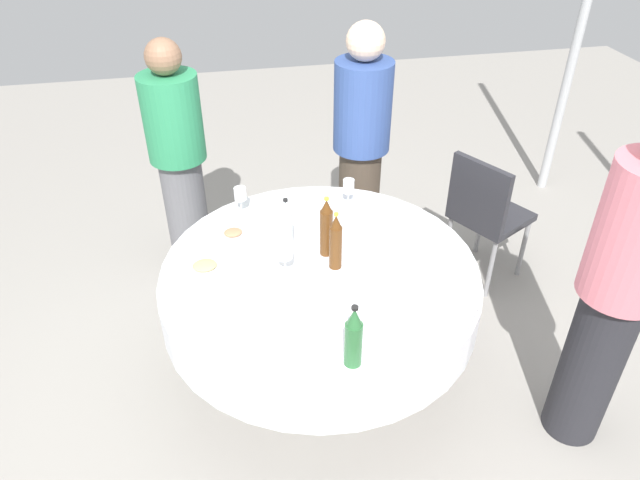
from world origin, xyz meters
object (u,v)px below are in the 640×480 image
at_px(wine_glass_rear, 240,195).
at_px(person_west, 179,160).
at_px(bottle_brown_rear, 336,242).
at_px(plate_east, 412,323).
at_px(bottle_green_left, 353,338).
at_px(chair_mid, 485,210).
at_px(bottle_clear_near, 286,225).
at_px(plate_outer, 205,268).
at_px(dining_table, 320,289).
at_px(plate_south, 233,235).
at_px(wine_glass_mid, 285,251).
at_px(person_left, 361,149).
at_px(bottle_brown_west, 326,228).
at_px(wine_glass_right, 349,187).
at_px(person_near, 618,291).

bearing_deg(wine_glass_rear, person_west, -61.63).
height_order(bottle_brown_rear, plate_east, bottle_brown_rear).
distance_m(bottle_green_left, chair_mid, 1.74).
bearing_deg(bottle_clear_near, chair_mid, -160.68).
distance_m(bottle_brown_rear, chair_mid, 1.32).
distance_m(bottle_green_left, bottle_brown_rear, 0.61).
bearing_deg(wine_glass_rear, plate_outer, 65.51).
bearing_deg(dining_table, plate_south, -39.69).
bearing_deg(person_west, wine_glass_mid, -97.25).
height_order(wine_glass_mid, plate_east, wine_glass_mid).
bearing_deg(person_left, plate_outer, -112.56).
bearing_deg(bottle_brown_west, person_west, -56.64).
xyz_separation_m(wine_glass_right, plate_east, (-0.03, 1.00, -0.09)).
distance_m(plate_south, chair_mid, 1.58).
bearing_deg(person_near, plate_east, -69.76).
bearing_deg(plate_outer, wine_glass_rear, -114.49).
bearing_deg(plate_south, wine_glass_rear, -105.78).
height_order(bottle_brown_west, wine_glass_rear, bottle_brown_west).
height_order(wine_glass_mid, person_west, person_west).
height_order(wine_glass_right, plate_east, wine_glass_right).
bearing_deg(bottle_brown_rear, dining_table, -21.22).
distance_m(bottle_brown_west, person_near, 1.28).
xyz_separation_m(plate_south, plate_outer, (0.15, 0.25, 0.00)).
relative_size(plate_south, plate_east, 0.82).
bearing_deg(wine_glass_mid, plate_east, 135.34).
bearing_deg(wine_glass_mid, person_near, 157.22).
xyz_separation_m(wine_glass_rear, wine_glass_mid, (-0.15, 0.56, 0.01)).
height_order(bottle_brown_rear, person_left, person_left).
bearing_deg(person_west, dining_table, -90.00).
relative_size(bottle_brown_west, plate_south, 1.55).
xyz_separation_m(bottle_clear_near, wine_glass_rear, (0.19, -0.36, -0.02)).
relative_size(bottle_brown_rear, wine_glass_right, 2.07).
xyz_separation_m(wine_glass_mid, person_west, (0.47, -1.15, -0.07)).
relative_size(wine_glass_right, person_left, 0.09).
distance_m(plate_east, chair_mid, 1.42).
bearing_deg(plate_east, wine_glass_right, -88.32).
relative_size(plate_outer, person_left, 0.16).
bearing_deg(bottle_brown_rear, plate_south, -37.35).
distance_m(bottle_brown_rear, plate_south, 0.58).
bearing_deg(plate_east, plate_south, -49.69).
height_order(dining_table, bottle_brown_west, bottle_brown_west).
bearing_deg(plate_east, bottle_brown_west, -66.48).
height_order(bottle_green_left, wine_glass_right, bottle_green_left).
distance_m(wine_glass_rear, person_west, 0.68).
relative_size(person_west, chair_mid, 1.74).
height_order(bottle_brown_west, wine_glass_right, bottle_brown_west).
bearing_deg(person_west, person_left, -37.94).
xyz_separation_m(bottle_brown_west, person_near, (-1.09, 0.66, -0.03)).
height_order(bottle_clear_near, plate_outer, bottle_clear_near).
xyz_separation_m(wine_glass_right, chair_mid, (-0.89, -0.10, -0.32)).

